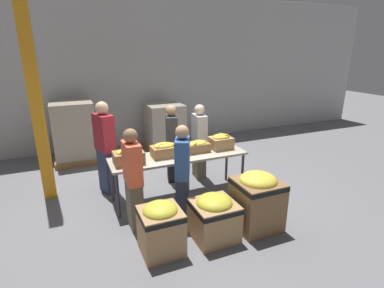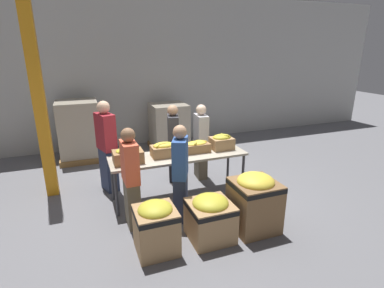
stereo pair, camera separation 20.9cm
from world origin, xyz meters
name	(u,v)px [view 1 (the left image)]	position (x,y,z in m)	size (l,w,h in m)	color
ground_plane	(179,196)	(0.00, 0.00, 0.00)	(30.00, 30.00, 0.00)	slate
wall_back	(132,72)	(0.00, 3.48, 2.00)	(16.00, 0.08, 4.00)	#B7B7B2
sorting_table	(179,158)	(0.00, 0.00, 0.75)	(2.42, 0.72, 0.81)	#B2A893
banana_box_0	(129,156)	(-0.90, -0.05, 0.94)	(0.49, 0.33, 0.26)	olive
banana_box_1	(164,150)	(-0.26, 0.03, 0.94)	(0.44, 0.30, 0.27)	#A37A4C
banana_box_2	(196,147)	(0.35, 0.04, 0.91)	(0.49, 0.28, 0.22)	olive
banana_box_3	(221,141)	(0.86, 0.04, 0.95)	(0.40, 0.33, 0.30)	tan
volunteer_0	(172,144)	(0.13, 0.75, 0.78)	(0.31, 0.46, 1.57)	black
volunteer_1	(133,180)	(-0.96, -0.65, 0.77)	(0.22, 0.42, 1.56)	#6B604C
volunteer_2	(199,142)	(0.70, 0.66, 0.77)	(0.25, 0.43, 1.55)	#6B604C
volunteer_3	(183,174)	(-0.21, -0.73, 0.77)	(0.36, 0.46, 1.55)	#2D3856
volunteer_4	(106,148)	(-1.16, 0.74, 0.86)	(0.36, 0.51, 1.73)	#2D3856
donation_bin_0	(161,226)	(-0.78, -1.37, 0.38)	(0.54, 0.54, 0.72)	tan
donation_bin_1	(214,216)	(0.01, -1.37, 0.35)	(0.60, 0.60, 0.67)	tan
donation_bin_2	(257,199)	(0.72, -1.37, 0.47)	(0.64, 0.64, 0.89)	olive
support_pillar	(34,87)	(-2.19, 0.94, 2.00)	(0.20, 0.20, 4.00)	orange
pallet_stack_0	(74,132)	(-1.63, 2.72, 0.71)	(1.01, 1.01, 1.44)	olive
pallet_stack_1	(165,127)	(0.61, 2.70, 0.60)	(0.99, 0.99, 1.22)	olive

